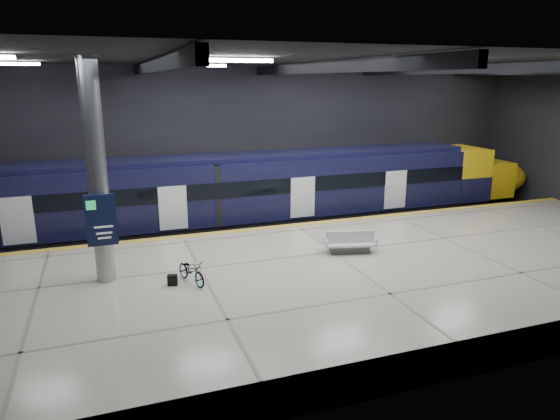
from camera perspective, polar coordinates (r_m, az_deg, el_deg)
name	(u,v)px	position (r m, az deg, el deg)	size (l,w,h in m)	color
ground	(321,270)	(20.02, 4.72, -6.84)	(30.00, 30.00, 0.00)	black
room_shell	(324,125)	(18.70, 5.08, 9.69)	(30.10, 16.10, 8.05)	black
platform	(351,280)	(17.74, 8.09, -7.94)	(30.00, 11.00, 1.10)	beige
safety_strip	(296,225)	(22.06, 1.86, -1.71)	(30.00, 0.40, 0.01)	gold
rails	(276,230)	(24.82, -0.47, -2.29)	(30.00, 1.52, 0.16)	gray
train	(269,192)	(24.20, -1.29, 2.11)	(29.40, 2.84, 3.79)	black
bench	(350,245)	(18.70, 7.96, -3.97)	(2.00, 1.20, 0.83)	#595B60
bicycle	(191,271)	(16.04, -10.09, -6.88)	(0.53, 1.51, 0.79)	#99999E
pannier_bag	(173,280)	(16.05, -12.19, -7.82)	(0.30, 0.18, 0.35)	black
info_column	(97,177)	(16.17, -20.15, 3.57)	(0.90, 0.78, 6.90)	#9EA0A5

